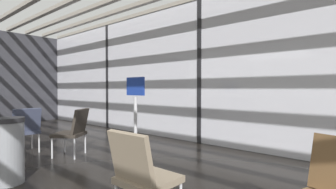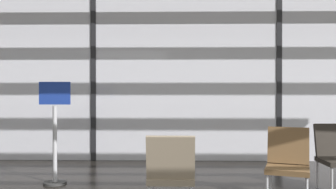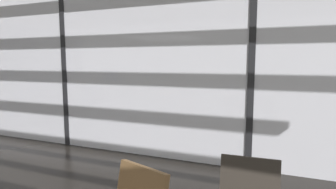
# 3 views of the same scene
# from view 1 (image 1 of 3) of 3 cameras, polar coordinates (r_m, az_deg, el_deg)

# --- Properties ---
(glass_curtain_wall) EXTENTS (14.00, 0.08, 3.27)m
(glass_curtain_wall) POSITION_cam_1_polar(r_m,az_deg,el_deg) (5.71, 7.48, 5.29)
(glass_curtain_wall) COLOR silver
(glass_curtain_wall) RESTS_ON ground
(window_mullion_0) EXTENTS (0.10, 0.12, 3.27)m
(window_mullion_0) POSITION_cam_1_polar(r_m,az_deg,el_deg) (8.17, -13.63, 4.06)
(window_mullion_0) COLOR black
(window_mullion_0) RESTS_ON ground
(window_mullion_1) EXTENTS (0.10, 0.12, 3.27)m
(window_mullion_1) POSITION_cam_1_polar(r_m,az_deg,el_deg) (5.71, 7.48, 5.29)
(window_mullion_1) COLOR black
(window_mullion_1) RESTS_ON ground
(parked_airplane) EXTENTS (11.82, 3.65, 3.65)m
(parked_airplane) POSITION_cam_1_polar(r_m,az_deg,el_deg) (10.91, 28.45, 4.24)
(parked_airplane) COLOR silver
(parked_airplane) RESTS_ON ground
(lounge_chair_0) EXTENTS (0.56, 0.52, 0.87)m
(lounge_chair_0) POSITION_cam_1_polar(r_m,az_deg,el_deg) (5.49, -30.14, -6.63)
(lounge_chair_0) COLOR #33384C
(lounge_chair_0) RESTS_ON ground
(lounge_chair_3) EXTENTS (0.70, 0.69, 0.87)m
(lounge_chair_3) POSITION_cam_1_polar(r_m,az_deg,el_deg) (4.89, -20.93, -7.49)
(lounge_chair_3) COLOR #28231E
(lounge_chair_3) RESTS_ON ground
(lounge_chair_5) EXTENTS (0.49, 0.53, 0.87)m
(lounge_chair_5) POSITION_cam_1_polar(r_m,az_deg,el_deg) (2.32, -6.14, -17.34)
(lounge_chair_5) COLOR #7F705B
(lounge_chair_5) RESTS_ON ground
(trash_bin) EXTENTS (0.38, 0.38, 0.86)m
(trash_bin) POSITION_cam_1_polar(r_m,az_deg,el_deg) (3.89, -32.88, -10.80)
(trash_bin) COLOR slate
(trash_bin) RESTS_ON ground
(info_sign) EXTENTS (0.44, 0.32, 1.44)m
(info_sign) POSITION_cam_1_polar(r_m,az_deg,el_deg) (4.41, -7.51, -5.96)
(info_sign) COLOR #333333
(info_sign) RESTS_ON ground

